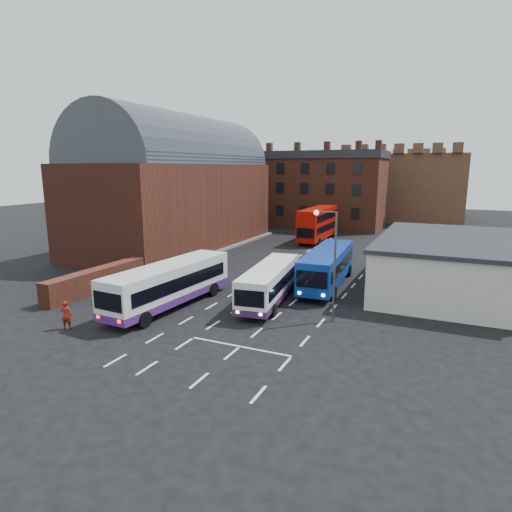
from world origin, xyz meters
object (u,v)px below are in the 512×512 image
at_px(pedestrian_red, 66,315).
at_px(bus_blue, 327,265).
at_px(street_lamp, 331,256).
at_px(bus_white_outbound, 169,282).
at_px(pedestrian_beige, 119,310).
at_px(bus_red_double, 318,223).
at_px(bus_white_inbound, 270,281).

bearing_deg(pedestrian_red, bus_blue, -153.38).
bearing_deg(street_lamp, bus_white_outbound, -170.76).
relative_size(bus_white_outbound, pedestrian_beige, 8.41).
height_order(bus_white_outbound, street_lamp, street_lamp).
bearing_deg(bus_red_double, bus_white_inbound, 99.07).
bearing_deg(bus_white_inbound, pedestrian_beige, 38.07).
xyz_separation_m(bus_white_outbound, pedestrian_beige, (-1.39, -3.56, -1.13)).
bearing_deg(bus_white_inbound, bus_red_double, -88.27).
distance_m(bus_white_inbound, street_lamp, 6.09).
distance_m(street_lamp, pedestrian_beige, 13.94).
xyz_separation_m(bus_white_outbound, bus_white_inbound, (5.96, 3.95, -0.23)).
relative_size(pedestrian_red, pedestrian_beige, 1.32).
bearing_deg(pedestrian_beige, bus_white_inbound, -164.39).
xyz_separation_m(bus_red_double, pedestrian_beige, (-2.91, -34.65, -1.66)).
relative_size(bus_white_inbound, pedestrian_beige, 7.41).
bearing_deg(pedestrian_red, street_lamp, -177.72).
distance_m(bus_white_outbound, pedestrian_red, 7.00).
height_order(bus_red_double, street_lamp, street_lamp).
relative_size(bus_blue, street_lamp, 1.58).
bearing_deg(street_lamp, pedestrian_beige, -156.62).
bearing_deg(bus_white_inbound, street_lamp, 149.04).
bearing_deg(pedestrian_red, bus_red_double, -124.29).
bearing_deg(bus_white_inbound, bus_white_outbound, 25.98).
bearing_deg(bus_red_double, pedestrian_red, 82.62).
relative_size(street_lamp, pedestrian_red, 3.99).
xyz_separation_m(bus_red_double, street_lamp, (9.45, -29.31, 1.95)).
distance_m(bus_blue, bus_red_double, 22.38).
bearing_deg(bus_blue, bus_white_outbound, 44.94).
distance_m(bus_white_outbound, pedestrian_beige, 3.98).
height_order(bus_white_inbound, street_lamp, street_lamp).
bearing_deg(bus_white_outbound, bus_blue, 52.59).
relative_size(bus_red_double, street_lamp, 1.55).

